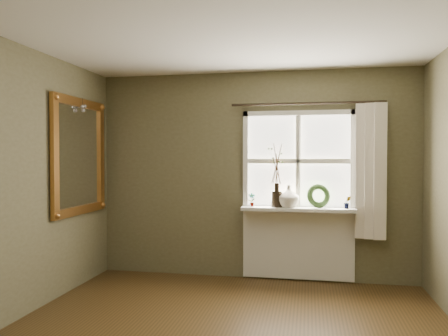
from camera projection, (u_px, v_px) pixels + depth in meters
ceiling at (217, 14)px, 3.26m from camera, size 4.50×4.50×0.00m
wall_back at (254, 175)px, 5.55m from camera, size 4.00×0.10×2.60m
wall_front at (17, 255)px, 1.03m from camera, size 4.00×0.10×2.60m
window_frame at (298, 161)px, 5.37m from camera, size 1.36×0.06×1.24m
window_sill at (298, 209)px, 5.28m from camera, size 1.36×0.26×0.04m
window_apron at (298, 243)px, 5.40m from camera, size 1.36×0.04×0.88m
dark_jug at (277, 199)px, 5.32m from camera, size 0.15×0.15×0.20m
cream_vase at (289, 196)px, 5.29m from camera, size 0.34×0.34×0.27m
wreath at (318, 198)px, 5.27m from camera, size 0.32×0.22×0.30m
potted_plant_left at (252, 200)px, 5.38m from camera, size 0.10×0.08×0.17m
potted_plant_right at (347, 202)px, 5.16m from camera, size 0.09×0.08×0.15m
curtain at (370, 171)px, 5.11m from camera, size 0.36×0.12×1.59m
curtain_rod at (307, 103)px, 5.27m from camera, size 1.84×0.03×0.03m
gilt_mirror at (80, 156)px, 5.12m from camera, size 0.10×1.14×1.36m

